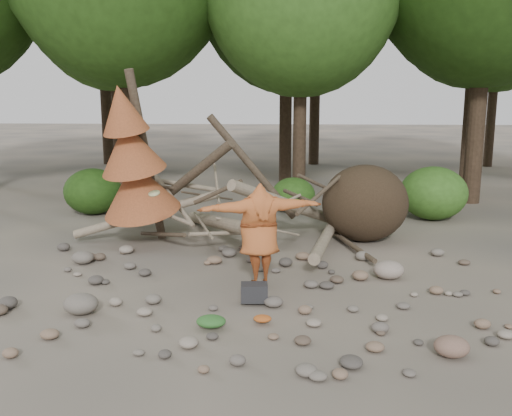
{
  "coord_description": "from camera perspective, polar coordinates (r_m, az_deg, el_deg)",
  "views": [
    {
      "loc": [
        0.61,
        -10.14,
        3.76
      ],
      "look_at": [
        -0.04,
        1.5,
        1.4
      ],
      "focal_mm": 40.0,
      "sensor_mm": 36.0,
      "label": 1
    }
  ],
  "objects": [
    {
      "name": "boulder_front_right",
      "position": [
        8.96,
        18.99,
        -12.96
      ],
      "size": [
        0.51,
        0.46,
        0.31
      ],
      "primitive_type": "ellipsoid",
      "color": "#7C5D4D",
      "rests_on": "ground"
    },
    {
      "name": "boulder_mid_right",
      "position": [
        12.1,
        13.13,
        -6.03
      ],
      "size": [
        0.63,
        0.57,
        0.38
      ],
      "primitive_type": "ellipsoid",
      "color": "gray",
      "rests_on": "ground"
    },
    {
      "name": "boulder_mid_left",
      "position": [
        13.37,
        -16.95,
        -4.75
      ],
      "size": [
        0.48,
        0.44,
        0.29
      ],
      "primitive_type": "ellipsoid",
      "color": "#675F56",
      "rests_on": "ground"
    },
    {
      "name": "cloth_green",
      "position": [
        9.43,
        -4.51,
        -11.51
      ],
      "size": [
        0.48,
        0.4,
        0.18
      ],
      "primitive_type": "ellipsoid",
      "color": "#2A5C25",
      "rests_on": "ground"
    },
    {
      "name": "frisbee_thrower",
      "position": [
        11.08,
        0.34,
        -2.57
      ],
      "size": [
        3.58,
        1.39,
        1.99
      ],
      "color": "#B05627",
      "rests_on": "ground"
    },
    {
      "name": "boulder_front_left",
      "position": [
        10.44,
        -17.12,
        -9.14
      ],
      "size": [
        0.6,
        0.54,
        0.36
      ],
      "primitive_type": "ellipsoid",
      "color": "#696157",
      "rests_on": "ground"
    },
    {
      "name": "dead_conifer",
      "position": [
        14.11,
        -12.17,
        4.48
      ],
      "size": [
        2.06,
        2.16,
        4.35
      ],
      "color": "#4C3F30",
      "rests_on": "ground"
    },
    {
      "name": "cloth_orange",
      "position": [
        9.6,
        0.65,
        -11.27
      ],
      "size": [
        0.3,
        0.25,
        0.11
      ],
      "primitive_type": "ellipsoid",
      "color": "#A34C1C",
      "rests_on": "ground"
    },
    {
      "name": "bush_right",
      "position": [
        17.94,
        17.32,
        1.43
      ],
      "size": [
        2.0,
        2.0,
        1.6
      ],
      "primitive_type": "ellipsoid",
      "color": "#376820",
      "rests_on": "ground"
    },
    {
      "name": "ground",
      "position": [
        10.83,
        -0.23,
        -8.87
      ],
      "size": [
        120.0,
        120.0,
        0.0
      ],
      "primitive_type": "plane",
      "color": "#514C44",
      "rests_on": "ground"
    },
    {
      "name": "bush_mid",
      "position": [
        18.23,
        3.75,
        1.31
      ],
      "size": [
        1.4,
        1.4,
        1.12
      ],
      "primitive_type": "ellipsoid",
      "color": "#2D5819",
      "rests_on": "ground"
    },
    {
      "name": "bush_left",
      "position": [
        18.64,
        -15.99,
        1.61
      ],
      "size": [
        1.8,
        1.8,
        1.44
      ],
      "primitive_type": "ellipsoid",
      "color": "#224512",
      "rests_on": "ground"
    },
    {
      "name": "backpack",
      "position": [
        10.43,
        -0.18,
        -8.74
      ],
      "size": [
        0.5,
        0.36,
        0.32
      ],
      "primitive_type": "cube",
      "rotation": [
        0.0,
        0.0,
        0.07
      ],
      "color": "black",
      "rests_on": "ground"
    },
    {
      "name": "deadfall_pile",
      "position": [
        14.72,
        8.63,
        0.31
      ],
      "size": [
        8.55,
        5.24,
        3.3
      ],
      "color": "#332619",
      "rests_on": "ground"
    }
  ]
}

